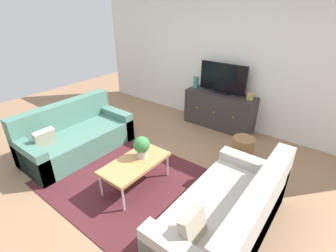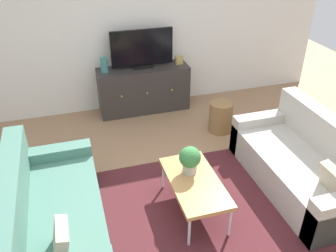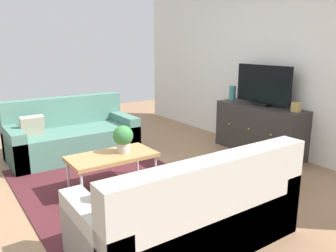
{
  "view_description": "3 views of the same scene",
  "coord_description": "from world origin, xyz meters",
  "px_view_note": "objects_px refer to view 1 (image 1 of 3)",
  "views": [
    {
      "loc": [
        2.07,
        -2.03,
        2.34
      ],
      "look_at": [
        0.0,
        0.65,
        0.62
      ],
      "focal_mm": 26.15,
      "sensor_mm": 36.0,
      "label": 1
    },
    {
      "loc": [
        -1.04,
        -2.78,
        2.79
      ],
      "look_at": [
        0.0,
        0.65,
        0.62
      ],
      "focal_mm": 37.97,
      "sensor_mm": 36.0,
      "label": 2
    },
    {
      "loc": [
        3.33,
        -1.65,
        1.61
      ],
      "look_at": [
        0.0,
        0.65,
        0.62
      ],
      "focal_mm": 35.94,
      "sensor_mm": 36.0,
      "label": 3
    }
  ],
  "objects_px": {
    "couch_right_side": "(231,216)",
    "mantel_clock": "(250,97)",
    "coffee_table": "(135,164)",
    "tv_console": "(219,110)",
    "couch_left_side": "(75,137)",
    "potted_plant": "(142,146)",
    "wicker_basket": "(242,151)",
    "flat_screen_tv": "(223,79)",
    "glass_vase": "(196,82)"
  },
  "relations": [
    {
      "from": "couch_right_side",
      "to": "mantel_clock",
      "type": "bearing_deg",
      "value": 107.87
    },
    {
      "from": "coffee_table",
      "to": "tv_console",
      "type": "xyz_separation_m",
      "value": [
        0.04,
        2.41,
        -0.02
      ]
    },
    {
      "from": "couch_left_side",
      "to": "potted_plant",
      "type": "distance_m",
      "value": 1.52
    },
    {
      "from": "tv_console",
      "to": "wicker_basket",
      "type": "xyz_separation_m",
      "value": [
        0.92,
        -0.97,
        -0.13
      ]
    },
    {
      "from": "tv_console",
      "to": "mantel_clock",
      "type": "xyz_separation_m",
      "value": [
        0.59,
        0.0,
        0.43
      ]
    },
    {
      "from": "flat_screen_tv",
      "to": "glass_vase",
      "type": "relative_size",
      "value": 4.05
    },
    {
      "from": "potted_plant",
      "to": "flat_screen_tv",
      "type": "height_order",
      "value": "flat_screen_tv"
    },
    {
      "from": "glass_vase",
      "to": "mantel_clock",
      "type": "relative_size",
      "value": 1.81
    },
    {
      "from": "couch_left_side",
      "to": "flat_screen_tv",
      "type": "bearing_deg",
      "value": 57.54
    },
    {
      "from": "potted_plant",
      "to": "flat_screen_tv",
      "type": "xyz_separation_m",
      "value": [
        0.04,
        2.28,
        0.43
      ]
    },
    {
      "from": "wicker_basket",
      "to": "glass_vase",
      "type": "bearing_deg",
      "value": 147.31
    },
    {
      "from": "wicker_basket",
      "to": "coffee_table",
      "type": "bearing_deg",
      "value": -123.35
    },
    {
      "from": "tv_console",
      "to": "couch_left_side",
      "type": "bearing_deg",
      "value": -122.68
    },
    {
      "from": "potted_plant",
      "to": "mantel_clock",
      "type": "bearing_deg",
      "value": 74.41
    },
    {
      "from": "wicker_basket",
      "to": "couch_right_side",
      "type": "bearing_deg",
      "value": -72.6
    },
    {
      "from": "glass_vase",
      "to": "wicker_basket",
      "type": "height_order",
      "value": "glass_vase"
    },
    {
      "from": "flat_screen_tv",
      "to": "glass_vase",
      "type": "bearing_deg",
      "value": -178.06
    },
    {
      "from": "tv_console",
      "to": "potted_plant",
      "type": "bearing_deg",
      "value": -91.02
    },
    {
      "from": "flat_screen_tv",
      "to": "coffee_table",
      "type": "bearing_deg",
      "value": -90.83
    },
    {
      "from": "potted_plant",
      "to": "glass_vase",
      "type": "distance_m",
      "value": 2.34
    },
    {
      "from": "tv_console",
      "to": "mantel_clock",
      "type": "relative_size",
      "value": 10.93
    },
    {
      "from": "potted_plant",
      "to": "couch_left_side",
      "type": "bearing_deg",
      "value": -175.67
    },
    {
      "from": "tv_console",
      "to": "wicker_basket",
      "type": "bearing_deg",
      "value": -46.56
    },
    {
      "from": "couch_right_side",
      "to": "flat_screen_tv",
      "type": "distance_m",
      "value": 2.85
    },
    {
      "from": "coffee_table",
      "to": "wicker_basket",
      "type": "bearing_deg",
      "value": 56.65
    },
    {
      "from": "couch_right_side",
      "to": "wicker_basket",
      "type": "height_order",
      "value": "couch_right_side"
    },
    {
      "from": "tv_console",
      "to": "glass_vase",
      "type": "xyz_separation_m",
      "value": [
        -0.59,
        0.0,
        0.48
      ]
    },
    {
      "from": "coffee_table",
      "to": "mantel_clock",
      "type": "height_order",
      "value": "mantel_clock"
    },
    {
      "from": "wicker_basket",
      "to": "potted_plant",
      "type": "bearing_deg",
      "value": -126.41
    },
    {
      "from": "couch_left_side",
      "to": "flat_screen_tv",
      "type": "xyz_separation_m",
      "value": [
        1.52,
        2.39,
        0.74
      ]
    },
    {
      "from": "tv_console",
      "to": "flat_screen_tv",
      "type": "xyz_separation_m",
      "value": [
        0.0,
        0.02,
        0.66
      ]
    },
    {
      "from": "flat_screen_tv",
      "to": "mantel_clock",
      "type": "xyz_separation_m",
      "value": [
        0.59,
        -0.02,
        -0.23
      ]
    },
    {
      "from": "potted_plant",
      "to": "flat_screen_tv",
      "type": "relative_size",
      "value": 0.33
    },
    {
      "from": "wicker_basket",
      "to": "mantel_clock",
      "type": "bearing_deg",
      "value": 108.55
    },
    {
      "from": "couch_left_side",
      "to": "coffee_table",
      "type": "bearing_deg",
      "value": -1.37
    },
    {
      "from": "couch_right_side",
      "to": "coffee_table",
      "type": "relative_size",
      "value": 1.86
    },
    {
      "from": "couch_left_side",
      "to": "mantel_clock",
      "type": "height_order",
      "value": "mantel_clock"
    },
    {
      "from": "tv_console",
      "to": "flat_screen_tv",
      "type": "height_order",
      "value": "flat_screen_tv"
    },
    {
      "from": "flat_screen_tv",
      "to": "mantel_clock",
      "type": "relative_size",
      "value": 7.35
    },
    {
      "from": "couch_left_side",
      "to": "potted_plant",
      "type": "xyz_separation_m",
      "value": [
        1.48,
        0.11,
        0.31
      ]
    },
    {
      "from": "couch_right_side",
      "to": "glass_vase",
      "type": "height_order",
      "value": "glass_vase"
    },
    {
      "from": "coffee_table",
      "to": "glass_vase",
      "type": "relative_size",
      "value": 4.08
    },
    {
      "from": "potted_plant",
      "to": "flat_screen_tv",
      "type": "distance_m",
      "value": 2.32
    },
    {
      "from": "couch_left_side",
      "to": "glass_vase",
      "type": "xyz_separation_m",
      "value": [
        0.93,
        2.37,
        0.57
      ]
    },
    {
      "from": "potted_plant",
      "to": "coffee_table",
      "type": "bearing_deg",
      "value": -87.89
    },
    {
      "from": "glass_vase",
      "to": "mantel_clock",
      "type": "height_order",
      "value": "glass_vase"
    },
    {
      "from": "couch_left_side",
      "to": "coffee_table",
      "type": "relative_size",
      "value": 1.86
    },
    {
      "from": "flat_screen_tv",
      "to": "wicker_basket",
      "type": "height_order",
      "value": "flat_screen_tv"
    },
    {
      "from": "couch_left_side",
      "to": "couch_right_side",
      "type": "relative_size",
      "value": 1.0
    },
    {
      "from": "couch_right_side",
      "to": "wicker_basket",
      "type": "xyz_separation_m",
      "value": [
        -0.44,
        1.41,
        -0.05
      ]
    }
  ]
}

